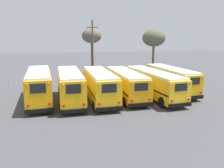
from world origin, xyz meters
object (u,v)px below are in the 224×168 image
Objects in this scene: school_bus_0 at (39,85)px; school_bus_2 at (99,85)px; bare_tree_1 at (92,36)px; school_bus_1 at (70,86)px; utility_pole at (93,49)px; school_bus_5 at (170,79)px; bare_tree_0 at (154,38)px; school_bus_4 at (153,83)px; school_bus_3 at (125,83)px.

school_bus_0 is 0.99× the size of school_bus_2.
school_bus_0 is at bearing -120.47° from bare_tree_1.
utility_pole reaches higher than school_bus_1.
school_bus_5 is 13.55m from bare_tree_0.
bare_tree_0 is at bearing 38.16° from school_bus_1.
school_bus_5 is at bearing 22.95° from school_bus_4.
school_bus_0 is 1.00× the size of school_bus_1.
school_bus_1 is at bearing -16.91° from school_bus_0.
utility_pole reaches higher than bare_tree_1.
school_bus_0 is 1.02× the size of utility_pole.
school_bus_0 is 14.33m from utility_pole.
utility_pole is at bearing -177.56° from bare_tree_0.
school_bus_3 is 1.01× the size of school_bus_5.
school_bus_0 is at bearing 179.17° from school_bus_5.
school_bus_2 is 1.00× the size of school_bus_5.
school_bus_2 is at bearing -174.24° from school_bus_3.
school_bus_4 is 17.74m from bare_tree_1.
school_bus_1 is 1.14× the size of bare_tree_1.
school_bus_2 is 0.99× the size of school_bus_3.
school_bus_0 is 3.25m from school_bus_1.
school_bus_1 is 0.98× the size of school_bus_3.
school_bus_5 is 14.08m from utility_pole.
bare_tree_1 is at bearing 163.18° from bare_tree_0.
school_bus_1 is at bearing -112.53° from utility_pole.
bare_tree_1 is (-10.52, 3.18, 0.35)m from bare_tree_0.
utility_pole is at bearing 54.09° from school_bus_0.
school_bus_2 is 3.13m from school_bus_3.
school_bus_2 is 19.13m from bare_tree_0.
school_bus_2 is at bearing -99.08° from bare_tree_1.
bare_tree_1 is at bearing 80.49° from utility_pole.
bare_tree_0 is at bearing 62.72° from school_bus_4.
utility_pole is at bearing 122.50° from school_bus_5.
bare_tree_0 is at bearing -16.82° from bare_tree_1.
school_bus_1 is 13.66m from utility_pole.
school_bus_0 is 9.39m from school_bus_3.
school_bus_2 is 17.24m from bare_tree_1.
utility_pole is (8.21, 11.33, 3.11)m from school_bus_0.
school_bus_0 is 23.17m from bare_tree_0.
school_bus_1 is 6.23m from school_bus_3.
bare_tree_1 is (0.61, 3.66, 2.07)m from utility_pole.
bare_tree_1 is at bearing 113.93° from school_bus_5.
utility_pole is at bearing -99.51° from bare_tree_1.
school_bus_0 reaches higher than school_bus_5.
school_bus_0 is at bearing 163.09° from school_bus_1.
school_bus_2 is at bearing 177.13° from school_bus_4.
school_bus_1 is (3.11, -0.95, -0.03)m from school_bus_0.
school_bus_5 is at bearing 6.34° from school_bus_3.
school_bus_0 reaches higher than school_bus_4.
school_bus_3 is at bearing 5.76° from school_bus_2.
school_bus_1 is 17.71m from bare_tree_1.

